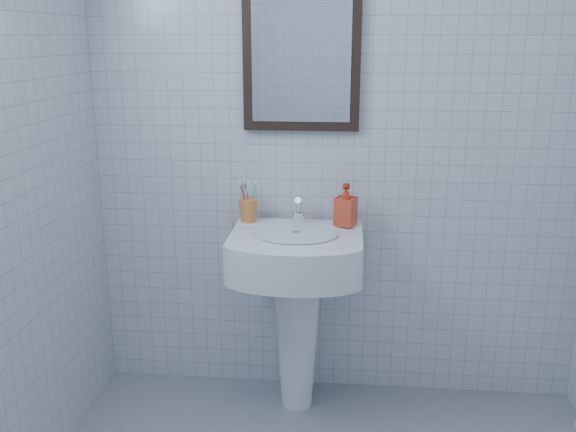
# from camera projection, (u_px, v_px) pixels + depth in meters

# --- Properties ---
(wall_back) EXTENTS (2.20, 0.02, 2.50)m
(wall_back) POSITION_uv_depth(u_px,v_px,m) (339.00, 128.00, 2.79)
(wall_back) COLOR silver
(wall_back) RESTS_ON ground
(washbasin) EXTENTS (0.55, 0.40, 0.85)m
(washbasin) POSITION_uv_depth(u_px,v_px,m) (297.00, 290.00, 2.79)
(washbasin) COLOR white
(washbasin) RESTS_ON ground
(faucet) EXTENTS (0.05, 0.12, 0.13)m
(faucet) POSITION_uv_depth(u_px,v_px,m) (299.00, 212.00, 2.80)
(faucet) COLOR silver
(faucet) RESTS_ON washbasin
(toothbrush_cup) EXTENTS (0.11, 0.11, 0.10)m
(toothbrush_cup) POSITION_uv_depth(u_px,v_px,m) (248.00, 210.00, 2.83)
(toothbrush_cup) COLOR orange
(toothbrush_cup) RESTS_ON washbasin
(soap_dispenser) EXTENTS (0.11, 0.11, 0.18)m
(soap_dispenser) POSITION_uv_depth(u_px,v_px,m) (346.00, 205.00, 2.77)
(soap_dispenser) COLOR red
(soap_dispenser) RESTS_ON washbasin
(wall_mirror) EXTENTS (0.50, 0.04, 0.62)m
(wall_mirror) POSITION_uv_depth(u_px,v_px,m) (301.00, 57.00, 2.71)
(wall_mirror) COLOR black
(wall_mirror) RESTS_ON wall_back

